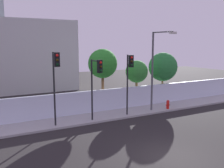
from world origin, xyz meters
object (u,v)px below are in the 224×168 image
(roadside_tree_midleft, at_px, (103,64))
(street_lamp_curbside, at_px, (155,64))
(traffic_light_center, at_px, (96,77))
(traffic_light_left, at_px, (56,74))
(traffic_light_right, at_px, (129,72))
(roadside_tree_rightmost, at_px, (163,67))
(fire_hydrant, at_px, (168,104))
(roadside_tree_midright, at_px, (137,72))

(roadside_tree_midleft, bearing_deg, street_lamp_curbside, -42.37)
(street_lamp_curbside, bearing_deg, traffic_light_center, -175.85)
(traffic_light_left, height_order, roadside_tree_midleft, roadside_tree_midleft)
(traffic_light_right, bearing_deg, roadside_tree_rightmost, 29.13)
(fire_hydrant, xyz_separation_m, roadside_tree_rightmost, (1.83, 3.02, 2.92))
(traffic_light_left, xyz_separation_m, fire_hydrant, (9.86, 0.44, -3.24))
(traffic_light_right, height_order, roadside_tree_rightmost, same)
(fire_hydrant, bearing_deg, traffic_light_left, -177.42)
(fire_hydrant, distance_m, roadside_tree_midleft, 6.63)
(fire_hydrant, height_order, roadside_tree_midleft, roadside_tree_midleft)
(traffic_light_center, distance_m, fire_hydrant, 7.54)
(traffic_light_center, bearing_deg, fire_hydrant, 3.28)
(roadside_tree_midleft, relative_size, roadside_tree_midright, 1.26)
(traffic_light_center, height_order, roadside_tree_midleft, roadside_tree_midleft)
(traffic_light_center, bearing_deg, traffic_light_right, 1.65)
(street_lamp_curbside, height_order, fire_hydrant, street_lamp_curbside)
(traffic_light_right, height_order, fire_hydrant, traffic_light_right)
(traffic_light_center, relative_size, roadside_tree_rightmost, 0.91)
(traffic_light_left, bearing_deg, traffic_light_center, 0.90)
(traffic_light_right, distance_m, roadside_tree_midright, 4.45)
(fire_hydrant, height_order, roadside_tree_midright, roadside_tree_midright)
(traffic_light_center, relative_size, roadside_tree_midleft, 0.84)
(traffic_light_left, bearing_deg, roadside_tree_rightmost, 16.51)
(street_lamp_curbside, relative_size, fire_hydrant, 8.58)
(traffic_light_left, relative_size, roadside_tree_midleft, 0.95)
(roadside_tree_midleft, relative_size, roadside_tree_rightmost, 1.08)
(fire_hydrant, distance_m, roadside_tree_rightmost, 4.58)
(traffic_light_left, xyz_separation_m, roadside_tree_midleft, (5.08, 3.47, 0.22))
(roadside_tree_midright, xyz_separation_m, roadside_tree_rightmost, (3.09, 0.00, 0.33))
(traffic_light_center, xyz_separation_m, fire_hydrant, (6.96, 0.40, -2.86))
(traffic_light_left, relative_size, street_lamp_curbside, 0.77)
(traffic_light_left, bearing_deg, roadside_tree_midleft, 34.31)
(roadside_tree_midright, bearing_deg, street_lamp_curbside, -94.10)
(street_lamp_curbside, height_order, roadside_tree_midright, street_lamp_curbside)
(traffic_light_center, distance_m, roadside_tree_midright, 6.66)
(street_lamp_curbside, bearing_deg, roadside_tree_midleft, 137.63)
(traffic_light_right, bearing_deg, traffic_light_left, -178.73)
(traffic_light_right, xyz_separation_m, street_lamp_curbside, (2.69, 0.32, 0.47))
(traffic_light_left, relative_size, roadside_tree_rightmost, 1.03)
(traffic_light_right, xyz_separation_m, fire_hydrant, (4.16, 0.32, -3.04))
(traffic_light_center, bearing_deg, roadside_tree_midright, 30.94)
(roadside_tree_midleft, height_order, roadside_tree_rightmost, roadside_tree_midleft)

